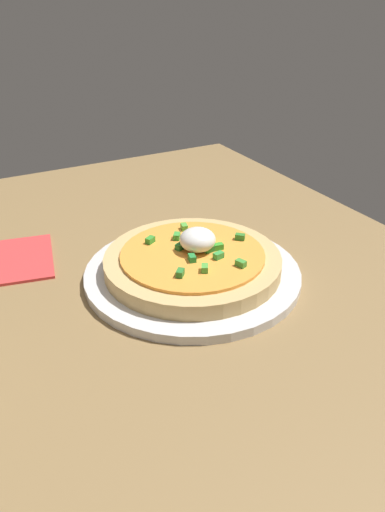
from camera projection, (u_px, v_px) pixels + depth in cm
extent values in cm
cube|color=olive|center=(150.00, 303.00, 62.94)|extent=(102.52, 82.50, 3.05)
cylinder|color=silver|center=(192.00, 273.00, 65.24)|extent=(28.21, 28.21, 1.21)
cylinder|color=tan|center=(192.00, 262.00, 64.44)|extent=(22.99, 22.99, 2.07)
cylinder|color=#F99B3A|center=(192.00, 254.00, 63.83)|extent=(18.68, 18.68, 0.42)
ellipsoid|color=white|center=(198.00, 240.00, 63.73)|extent=(4.68, 4.68, 2.95)
cube|color=green|center=(241.00, 263.00, 60.55)|extent=(1.47, 1.17, 0.80)
cube|color=green|center=(220.00, 248.00, 64.04)|extent=(0.98, 1.38, 0.80)
cube|color=green|center=(177.00, 236.00, 66.94)|extent=(1.51, 1.40, 0.80)
cube|color=#2E8030|center=(180.00, 273.00, 58.58)|extent=(1.49, 1.45, 0.80)
cube|color=#248A3B|center=(192.00, 258.00, 61.71)|extent=(1.42, 1.06, 0.80)
cube|color=green|center=(205.00, 268.00, 59.53)|extent=(1.51, 1.34, 0.80)
cube|color=green|center=(219.00, 255.00, 62.28)|extent=(1.03, 1.41, 0.80)
cube|color=#267B30|center=(209.00, 249.00, 63.70)|extent=(0.94, 1.36, 0.80)
cube|color=#35852D|center=(240.00, 237.00, 66.78)|extent=(1.46, 1.48, 0.80)
cube|color=green|center=(150.00, 240.00, 65.96)|extent=(1.34, 1.51, 0.80)
cube|color=#2B7C30|center=(180.00, 246.00, 64.40)|extent=(1.23, 1.49, 0.80)
cube|color=#55B240|center=(184.00, 227.00, 69.45)|extent=(1.43, 1.08, 0.80)
cube|color=#4BB54C|center=(211.00, 238.00, 66.49)|extent=(1.45, 1.12, 0.80)
cube|color=#D93839|center=(5.00, 261.00, 68.84)|extent=(15.11, 15.11, 0.40)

